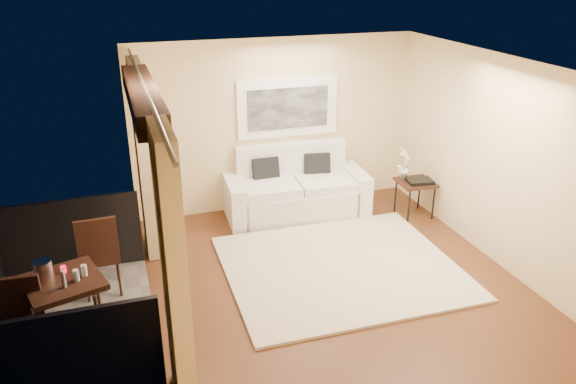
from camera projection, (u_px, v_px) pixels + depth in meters
floor at (333, 279)px, 7.16m from camera, size 5.00×5.00×0.00m
room_shell at (142, 96)px, 5.57m from camera, size 5.00×6.40×5.00m
balcony at (54, 315)px, 6.15m from camera, size 1.81×2.60×1.17m
curtains at (155, 205)px, 6.04m from camera, size 0.16×4.80×2.64m
artwork at (288, 108)px, 8.74m from camera, size 1.62×0.07×0.92m
rug at (341, 267)px, 7.40m from camera, size 3.01×2.63×0.04m
sofa at (295, 190)px, 8.91m from camera, size 2.26×1.07×1.06m
side_table at (416, 185)px, 8.72m from camera, size 0.55×0.55×0.58m
tray at (420, 181)px, 8.63m from camera, size 0.41×0.33×0.05m
orchid at (404, 163)px, 8.70m from camera, size 0.32×0.32×0.51m
bistro_table at (64, 287)px, 5.61m from camera, size 0.89×0.89×0.84m
balcony_chair_far at (99, 250)px, 6.58m from camera, size 0.48×0.48×1.07m
balcony_chair_near at (20, 320)px, 5.40m from camera, size 0.46×0.47×1.00m
ice_bucket at (43, 270)px, 5.56m from camera, size 0.18×0.18×0.20m
candle at (63, 269)px, 5.70m from camera, size 0.06×0.06×0.07m
vase at (64, 279)px, 5.42m from camera, size 0.04×0.04×0.18m
glass_a at (76, 275)px, 5.54m from camera, size 0.06×0.06×0.12m
glass_b at (84, 270)px, 5.63m from camera, size 0.06×0.06×0.12m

